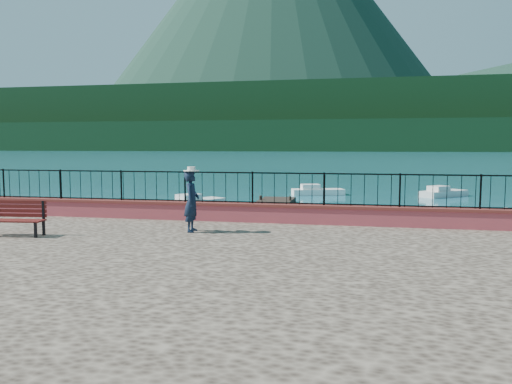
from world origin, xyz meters
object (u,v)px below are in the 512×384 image
at_px(boat_0, 129,225).
at_px(park_bench, 14,225).
at_px(boat_5, 444,191).
at_px(boat_3, 196,200).
at_px(boat_1, 330,216).
at_px(boat_4, 318,189).
at_px(person, 192,202).

bearing_deg(boat_0, park_bench, -109.05).
bearing_deg(boat_5, boat_3, 167.39).
relative_size(boat_1, boat_3, 1.14).
bearing_deg(boat_3, boat_4, -6.27).
distance_m(park_bench, boat_3, 16.23).
height_order(person, boat_0, person).
bearing_deg(person, boat_4, -9.17).
xyz_separation_m(boat_0, boat_4, (6.05, 17.75, 0.00)).
distance_m(boat_1, boat_5, 15.78).
relative_size(boat_3, boat_4, 0.96).
height_order(park_bench, boat_0, park_bench).
xyz_separation_m(person, boat_5, (10.27, 23.61, -1.64)).
height_order(boat_3, boat_4, same).
bearing_deg(boat_0, boat_5, 31.36).
height_order(park_bench, boat_3, park_bench).
distance_m(boat_0, boat_3, 9.34).
bearing_deg(boat_5, park_bench, -163.58).
height_order(boat_1, boat_3, same).
bearing_deg(boat_1, park_bench, -128.75).
height_order(person, boat_5, person).
distance_m(person, boat_1, 10.15).
bearing_deg(person, boat_3, 12.96).
bearing_deg(park_bench, boat_1, 49.22).
distance_m(person, boat_5, 25.80).
bearing_deg(boat_3, boat_1, -91.65).
xyz_separation_m(park_bench, boat_3, (-0.43, 16.19, -1.08)).
bearing_deg(boat_0, boat_4, 51.41).
height_order(boat_4, boat_5, same).
bearing_deg(boat_5, boat_0, -172.22).
bearing_deg(boat_4, boat_5, -12.97).
relative_size(person, boat_5, 0.45).
distance_m(boat_4, boat_5, 8.72).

